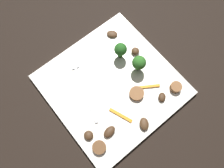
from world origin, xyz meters
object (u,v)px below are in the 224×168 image
Objects in this scene: mushroom_3 at (135,51)px; broccoli_floret_1 at (139,63)px; plate at (112,85)px; sausage_slice_2 at (99,147)px; mushroom_0 at (162,97)px; sausage_slice_1 at (176,87)px; mushroom_2 at (144,124)px; mushroom_5 at (112,34)px; pepper_strip_1 at (149,86)px; pepper_strip_0 at (121,115)px; broccoli_floret_0 at (121,50)px; fork at (81,83)px; sausage_slice_0 at (137,94)px; mushroom_4 at (109,132)px; mushroom_1 at (89,135)px.

broccoli_floret_1 is at bearing 146.01° from mushroom_3.
broccoli_floret_1 is at bearing -96.50° from plate.
sausage_slice_2 is 1.34× the size of mushroom_0.
sausage_slice_1 reaches higher than mushroom_2.
pepper_strip_1 is at bearing 172.96° from mushroom_5.
broccoli_floret_1 is 0.14m from mushroom_2.
pepper_strip_1 is at bearing 47.58° from sausage_slice_1.
pepper_strip_0 is at bearing -73.19° from sausage_slice_2.
pepper_strip_0 is (0.02, -0.08, -0.00)m from sausage_slice_2.
broccoli_floret_1 is (-0.05, -0.01, 0.00)m from broccoli_floret_0.
sausage_slice_2 reaches higher than plate.
broccoli_floret_0 reaches higher than fork.
sausage_slice_0 is 1.14× the size of sausage_slice_2.
mushroom_2 is 0.59× the size of pepper_strip_1.
mushroom_4 is (0.02, 0.15, 0.00)m from mushroom_0.
broccoli_floret_1 is at bearing -43.49° from sausage_slice_0.
fork is 0.15m from mushroom_5.
fork is at bearing 47.63° from sausage_slice_1.
broccoli_floret_0 reaches higher than mushroom_2.
sausage_slice_2 is (-0.09, 0.19, -0.03)m from broccoli_floret_1.
mushroom_3 is (0.04, -0.03, -0.03)m from broccoli_floret_1.
fork is 0.15m from broccoli_floret_1.
broccoli_floret_0 is 0.11m from pepper_strip_1.
sausage_slice_1 is at bearing -120.07° from sausage_slice_0.
mushroom_5 is (0.21, -0.02, -0.00)m from mushroom_0.
pepper_strip_1 is (-0.11, -0.00, -0.03)m from broccoli_floret_0.
fork is at bearing -29.00° from mushroom_1.
broccoli_floret_1 is at bearing -63.19° from mushroom_4.
pepper_strip_0 is (0.03, 0.14, -0.01)m from sausage_slice_1.
mushroom_1 is at bearing 129.31° from mushroom_5.
plate is at bearing 83.50° from broccoli_floret_1.
sausage_slice_0 reaches higher than pepper_strip_1.
mushroom_0 is at bearing 86.14° from sausage_slice_1.
fork is 0.14m from sausage_slice_0.
mushroom_3 is 0.67× the size of mushroom_4.
broccoli_floret_0 is at bearing 17.60° from sausage_slice_1.
sausage_slice_0 and mushroom_1 have the same top height.
broccoli_floret_0 is at bearing -47.11° from mushroom_4.
broccoli_floret_0 is 1.73× the size of mushroom_2.
sausage_slice_1 is at bearing -159.08° from broccoli_floret_1.
plate is 5.03× the size of pepper_strip_0.
mushroom_3 is at bearing -20.47° from pepper_strip_1.
mushroom_5 is at bearing -39.33° from plate.
plate is at bearing 106.16° from mushroom_3.
pepper_strip_0 is at bearing 140.64° from broccoli_floret_0.
mushroom_2 is 0.18m from mushroom_3.
plate is 0.15m from sausage_slice_1.
plate is at bearing -62.31° from mushroom_1.
plate is 0.08m from fork.
sausage_slice_2 is 1.42× the size of mushroom_1.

